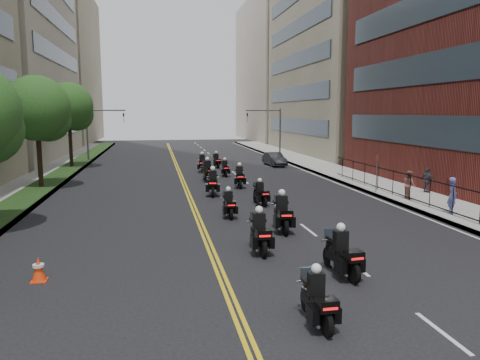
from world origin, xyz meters
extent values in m
plane|color=black|center=(0.00, 0.00, 0.00)|extent=(160.00, 160.00, 0.00)
cube|color=gray|center=(12.00, 25.00, 0.07)|extent=(4.00, 90.00, 0.15)
cube|color=gray|center=(-12.00, 25.00, 0.07)|extent=(4.00, 90.00, 0.15)
cube|color=#1C3413|center=(-11.20, 25.00, 0.17)|extent=(2.00, 90.00, 0.04)
cube|color=#333F4C|center=(13.95, 17.00, 3.50)|extent=(0.12, 25.80, 1.80)
cube|color=#333F4C|center=(13.95, 17.00, 7.50)|extent=(0.12, 25.80, 1.80)
cube|color=#333F4C|center=(13.95, 17.00, 11.50)|extent=(0.12, 25.80, 1.80)
cube|color=gray|center=(21.50, 48.00, 15.00)|extent=(15.00, 28.00, 30.00)
cube|color=#333F4C|center=(13.95, 48.00, 3.50)|extent=(0.12, 24.08, 1.80)
cube|color=#333F4C|center=(13.95, 48.00, 7.50)|extent=(0.12, 24.08, 1.80)
cube|color=#333F4C|center=(13.95, 48.00, 11.50)|extent=(0.12, 24.08, 1.80)
cube|color=#333F4C|center=(13.95, 48.00, 15.50)|extent=(0.12, 24.08, 1.80)
cube|color=#9E937F|center=(21.50, 78.00, 13.00)|extent=(15.00, 28.00, 26.00)
cube|color=#333F4C|center=(-13.95, 48.00, 3.50)|extent=(0.12, 24.08, 1.80)
cube|color=#333F4C|center=(-13.95, 48.00, 7.50)|extent=(0.12, 24.08, 1.80)
cube|color=#333F4C|center=(-13.95, 48.00, 11.50)|extent=(0.12, 24.08, 1.80)
cube|color=#333F4C|center=(-13.95, 48.00, 15.50)|extent=(0.12, 24.08, 1.80)
cube|color=gray|center=(-22.00, 78.00, 13.00)|extent=(16.00, 28.00, 26.00)
cube|color=black|center=(11.00, 12.00, 1.60)|extent=(0.05, 28.00, 0.05)
cube|color=black|center=(11.00, 12.00, 0.30)|extent=(0.05, 28.00, 0.05)
cylinder|color=black|center=(-11.20, 24.00, 2.55)|extent=(0.32, 0.32, 5.11)
sphere|color=#22541C|center=(-11.20, 24.00, 5.47)|extent=(4.40, 4.40, 4.40)
sphere|color=#22541C|center=(-10.60, 24.40, 4.75)|extent=(3.08, 3.08, 3.08)
cylinder|color=black|center=(-11.20, 36.00, 2.69)|extent=(0.32, 0.32, 5.39)
sphere|color=#22541C|center=(-11.20, 36.00, 5.78)|extent=(4.40, 4.40, 4.40)
sphere|color=#22541C|center=(-10.60, 36.40, 5.00)|extent=(3.08, 3.08, 3.08)
cylinder|color=#3F3F44|center=(10.50, 42.00, 2.80)|extent=(0.18, 0.18, 5.60)
cylinder|color=#3F3F44|center=(8.50, 42.00, 5.40)|extent=(4.00, 0.14, 0.14)
imported|color=black|center=(6.70, 42.00, 4.60)|extent=(0.16, 0.20, 1.00)
cylinder|color=#3F3F44|center=(-10.50, 42.00, 2.80)|extent=(0.18, 0.18, 5.60)
cylinder|color=#3F3F44|center=(-8.50, 42.00, 5.40)|extent=(4.00, 0.14, 0.14)
imported|color=black|center=(-6.70, 42.00, 4.60)|extent=(0.16, 0.20, 1.00)
cylinder|color=black|center=(0.41, 0.32, 0.31)|extent=(0.14, 0.62, 0.61)
cylinder|color=black|center=(0.39, 1.77, 0.31)|extent=(0.14, 0.62, 0.61)
cube|color=black|center=(0.40, 1.04, 0.56)|extent=(0.40, 1.23, 0.36)
cube|color=silver|center=(0.40, 1.09, 0.35)|extent=(0.35, 0.50, 0.27)
cube|color=black|center=(0.41, 0.32, 0.78)|extent=(0.48, 0.39, 0.29)
cube|color=red|center=(0.42, 0.13, 0.76)|extent=(0.36, 0.03, 0.06)
cube|color=black|center=(0.40, 1.09, 1.01)|extent=(0.40, 0.26, 0.56)
sphere|color=white|center=(0.40, 1.10, 1.39)|extent=(0.26, 0.26, 0.26)
cylinder|color=black|center=(2.44, 3.42, 0.35)|extent=(0.21, 0.70, 0.69)
cylinder|color=black|center=(2.28, 5.04, 0.35)|extent=(0.21, 0.70, 0.69)
cube|color=black|center=(2.36, 4.23, 0.63)|extent=(0.56, 1.41, 0.41)
cube|color=silver|center=(2.35, 4.28, 0.40)|extent=(0.44, 0.59, 0.31)
cube|color=black|center=(2.44, 3.42, 0.87)|extent=(0.57, 0.48, 0.33)
cube|color=red|center=(2.46, 3.21, 0.85)|extent=(0.41, 0.07, 0.07)
cube|color=black|center=(2.35, 4.28, 1.14)|extent=(0.47, 0.33, 0.63)
sphere|color=white|center=(2.35, 4.29, 1.57)|extent=(0.29, 0.29, 0.29)
cylinder|color=black|center=(0.31, 6.41, 0.35)|extent=(0.16, 0.70, 0.70)
cylinder|color=black|center=(0.35, 8.06, 0.35)|extent=(0.16, 0.70, 0.70)
cube|color=black|center=(0.33, 7.23, 0.64)|extent=(0.46, 1.40, 0.41)
cube|color=silver|center=(0.33, 7.29, 0.40)|extent=(0.40, 0.58, 0.31)
cube|color=black|center=(0.31, 6.41, 0.89)|extent=(0.55, 0.45, 0.33)
cube|color=red|center=(0.31, 6.19, 0.87)|extent=(0.41, 0.04, 0.07)
cube|color=black|center=(0.33, 7.29, 1.15)|extent=(0.46, 0.30, 0.64)
sphere|color=white|center=(0.33, 7.30, 1.59)|extent=(0.30, 0.30, 0.30)
cylinder|color=black|center=(1.92, 9.21, 0.38)|extent=(0.22, 0.76, 0.75)
cylinder|color=black|center=(2.07, 10.97, 0.38)|extent=(0.22, 0.76, 0.75)
cube|color=black|center=(1.99, 10.09, 0.68)|extent=(0.59, 1.52, 0.44)
cube|color=silver|center=(2.00, 10.15, 0.43)|extent=(0.47, 0.64, 0.33)
cube|color=black|center=(1.92, 9.21, 0.95)|extent=(0.61, 0.51, 0.35)
cube|color=red|center=(1.90, 8.98, 0.93)|extent=(0.44, 0.07, 0.08)
cube|color=black|center=(2.00, 10.15, 1.24)|extent=(0.51, 0.35, 0.68)
sphere|color=white|center=(2.00, 10.16, 1.70)|extent=(0.32, 0.32, 0.32)
cylinder|color=black|center=(0.10, 12.54, 0.31)|extent=(0.13, 0.62, 0.62)
cylinder|color=black|center=(0.10, 14.00, 0.31)|extent=(0.13, 0.62, 0.62)
cube|color=black|center=(0.10, 13.27, 0.56)|extent=(0.39, 1.23, 0.36)
cube|color=silver|center=(0.10, 13.32, 0.35)|extent=(0.35, 0.50, 0.27)
cube|color=black|center=(0.10, 12.54, 0.78)|extent=(0.47, 0.38, 0.29)
cube|color=red|center=(0.10, 12.35, 0.76)|extent=(0.36, 0.03, 0.06)
cube|color=black|center=(0.10, 13.32, 1.02)|extent=(0.40, 0.26, 0.56)
sphere|color=white|center=(0.10, 13.32, 1.40)|extent=(0.26, 0.26, 0.26)
cylinder|color=black|center=(2.43, 15.30, 0.31)|extent=(0.20, 0.62, 0.61)
cylinder|color=black|center=(2.25, 16.74, 0.31)|extent=(0.20, 0.62, 0.61)
cube|color=black|center=(2.34, 16.02, 0.56)|extent=(0.53, 1.26, 0.36)
cube|color=silver|center=(2.33, 16.06, 0.35)|extent=(0.40, 0.54, 0.27)
cube|color=black|center=(2.43, 15.30, 0.78)|extent=(0.51, 0.43, 0.29)
cube|color=red|center=(2.45, 15.12, 0.76)|extent=(0.36, 0.07, 0.06)
cube|color=black|center=(2.33, 16.06, 1.01)|extent=(0.43, 0.30, 0.56)
sphere|color=white|center=(2.33, 16.07, 1.39)|extent=(0.26, 0.26, 0.26)
cylinder|color=black|center=(-0.03, 18.71, 0.37)|extent=(0.25, 0.76, 0.75)
cylinder|color=black|center=(0.19, 20.45, 0.37)|extent=(0.25, 0.76, 0.75)
cube|color=black|center=(0.08, 19.58, 0.68)|extent=(0.64, 1.53, 0.44)
cube|color=silver|center=(0.08, 19.63, 0.43)|extent=(0.49, 0.65, 0.33)
cube|color=black|center=(-0.03, 18.71, 0.94)|extent=(0.62, 0.53, 0.35)
cube|color=red|center=(-0.06, 18.48, 0.92)|extent=(0.44, 0.09, 0.08)
cube|color=black|center=(0.08, 19.63, 1.23)|extent=(0.52, 0.37, 0.68)
sphere|color=white|center=(0.08, 19.64, 1.69)|extent=(0.32, 0.32, 0.32)
cylinder|color=black|center=(2.21, 21.56, 0.35)|extent=(0.22, 0.71, 0.70)
cylinder|color=black|center=(2.39, 23.20, 0.35)|extent=(0.22, 0.71, 0.70)
cube|color=black|center=(2.30, 22.38, 0.64)|extent=(0.58, 1.43, 0.41)
cube|color=silver|center=(2.30, 22.43, 0.40)|extent=(0.45, 0.61, 0.31)
cube|color=black|center=(2.21, 21.56, 0.89)|extent=(0.58, 0.49, 0.33)
cube|color=red|center=(2.18, 21.35, 0.87)|extent=(0.41, 0.08, 0.07)
cube|color=black|center=(2.30, 22.43, 1.16)|extent=(0.48, 0.34, 0.64)
sphere|color=white|center=(2.30, 22.44, 1.59)|extent=(0.30, 0.30, 0.30)
cylinder|color=black|center=(0.54, 24.80, 0.37)|extent=(0.26, 0.76, 0.75)
cylinder|color=black|center=(0.30, 26.54, 0.37)|extent=(0.26, 0.76, 0.75)
cube|color=black|center=(0.42, 25.67, 0.68)|extent=(0.66, 1.53, 0.44)
cube|color=silver|center=(0.41, 25.72, 0.43)|extent=(0.50, 0.66, 0.33)
cube|color=black|center=(0.54, 24.80, 0.94)|extent=(0.63, 0.54, 0.35)
cube|color=red|center=(0.57, 24.57, 0.92)|extent=(0.44, 0.09, 0.08)
cube|color=black|center=(0.41, 25.72, 1.23)|extent=(0.52, 0.37, 0.68)
sphere|color=white|center=(0.41, 25.73, 1.69)|extent=(0.32, 0.32, 0.32)
cylinder|color=black|center=(2.10, 27.49, 0.31)|extent=(0.14, 0.62, 0.62)
cylinder|color=black|center=(2.14, 28.95, 0.31)|extent=(0.14, 0.62, 0.62)
cube|color=black|center=(2.12, 28.22, 0.56)|extent=(0.41, 1.24, 0.36)
cube|color=silver|center=(2.13, 28.27, 0.35)|extent=(0.36, 0.51, 0.27)
cube|color=black|center=(2.10, 27.49, 0.78)|extent=(0.48, 0.39, 0.29)
cube|color=red|center=(2.10, 27.30, 0.76)|extent=(0.36, 0.04, 0.06)
cube|color=black|center=(2.13, 28.27, 1.02)|extent=(0.41, 0.27, 0.56)
sphere|color=white|center=(2.13, 28.27, 1.40)|extent=(0.26, 0.26, 0.26)
cylinder|color=black|center=(0.48, 30.51, 0.36)|extent=(0.22, 0.73, 0.72)
cylinder|color=black|center=(0.65, 32.18, 0.36)|extent=(0.22, 0.73, 0.72)
cube|color=black|center=(0.57, 31.34, 0.65)|extent=(0.58, 1.46, 0.42)
cube|color=silver|center=(0.57, 31.40, 0.41)|extent=(0.45, 0.61, 0.32)
cube|color=black|center=(0.48, 30.51, 0.90)|extent=(0.59, 0.49, 0.34)
cube|color=red|center=(0.46, 30.29, 0.88)|extent=(0.42, 0.07, 0.07)
cube|color=black|center=(0.57, 31.40, 1.18)|extent=(0.49, 0.34, 0.65)
sphere|color=white|center=(0.57, 31.41, 1.62)|extent=(0.30, 0.30, 0.30)
cylinder|color=black|center=(2.25, 33.40, 0.32)|extent=(0.19, 0.65, 0.64)
cylinder|color=black|center=(2.11, 34.90, 0.32)|extent=(0.19, 0.65, 0.64)
cube|color=black|center=(2.18, 34.15, 0.58)|extent=(0.50, 1.29, 0.37)
cube|color=silver|center=(2.18, 34.20, 0.36)|extent=(0.40, 0.54, 0.28)
cube|color=black|center=(2.25, 33.40, 0.80)|extent=(0.52, 0.43, 0.30)
cube|color=red|center=(2.26, 33.21, 0.79)|extent=(0.38, 0.06, 0.07)
cube|color=black|center=(2.18, 34.20, 1.05)|extent=(0.43, 0.30, 0.58)
sphere|color=white|center=(2.17, 34.21, 1.44)|extent=(0.27, 0.27, 0.27)
imported|color=black|center=(8.00, 34.76, 0.65)|extent=(1.68, 4.04, 1.30)
imported|color=#525996|center=(11.20, 11.36, 1.07)|extent=(0.62, 0.77, 1.84)
imported|color=#8C584C|center=(11.20, 15.43, 0.99)|extent=(0.71, 0.87, 1.68)
imported|color=#3A3B41|center=(13.47, 17.22, 0.94)|extent=(0.68, 1.00, 1.58)
cube|color=#FF3B0D|center=(-7.11, 5.36, 0.02)|extent=(0.47, 0.47, 0.03)
cone|color=#FF3B0D|center=(-7.11, 5.36, 0.39)|extent=(0.44, 0.44, 0.78)
cylinder|color=silver|center=(-7.11, 5.36, 0.50)|extent=(0.34, 0.34, 0.09)
camera|label=1|loc=(-3.43, -9.49, 5.22)|focal=35.00mm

